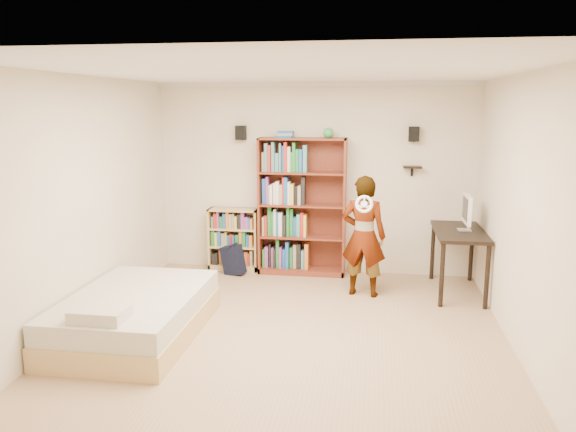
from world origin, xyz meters
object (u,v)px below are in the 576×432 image
object	(u,v)px
computer_desk	(458,262)
tall_bookshelf	(302,207)
low_bookshelf	(234,239)
person	(364,236)
daybed	(135,310)

from	to	relation	value
computer_desk	tall_bookshelf	bearing A→B (deg)	165.02
low_bookshelf	person	xyz separation A→B (m)	(1.90, -0.86, 0.32)
computer_desk	low_bookshelf	bearing A→B (deg)	169.03
daybed	computer_desk	bearing A→B (deg)	28.89
tall_bookshelf	daybed	distance (m)	2.96
low_bookshelf	daybed	bearing A→B (deg)	-99.38
computer_desk	person	xyz separation A→B (m)	(-1.20, -0.26, 0.35)
tall_bookshelf	computer_desk	xyz separation A→B (m)	(2.09, -0.56, -0.56)
tall_bookshelf	person	world-z (taller)	tall_bookshelf
daybed	person	distance (m)	2.90
person	computer_desk	bearing A→B (deg)	-158.12
tall_bookshelf	person	distance (m)	1.22
tall_bookshelf	person	xyz separation A→B (m)	(0.88, -0.82, -0.20)
low_bookshelf	person	distance (m)	2.11
low_bookshelf	computer_desk	xyz separation A→B (m)	(3.10, -0.60, -0.04)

